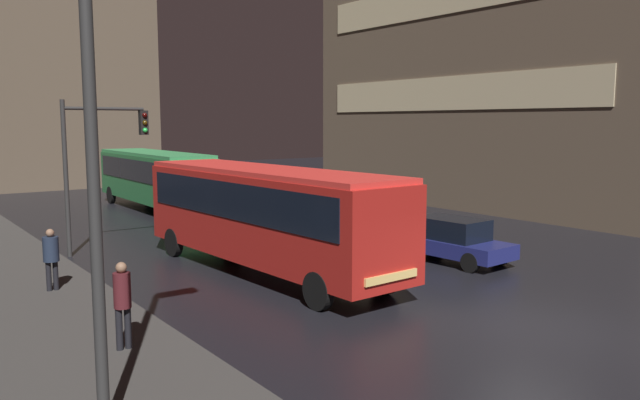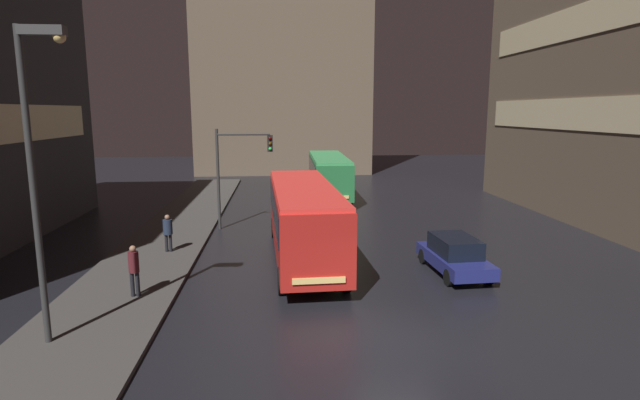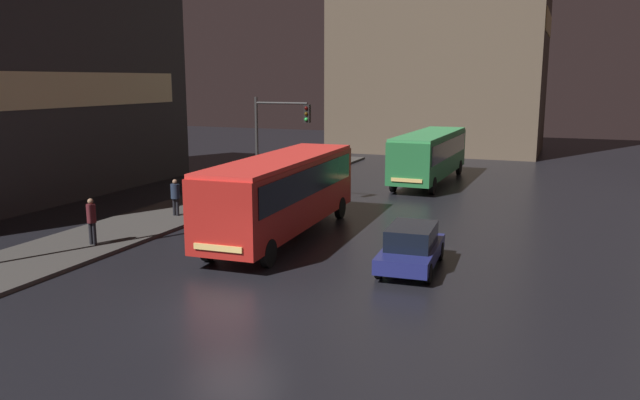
{
  "view_description": "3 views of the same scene",
  "coord_description": "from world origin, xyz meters",
  "px_view_note": "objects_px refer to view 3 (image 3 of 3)",
  "views": [
    {
      "loc": [
        -12.36,
        -8.4,
        4.74
      ],
      "look_at": [
        -0.86,
        7.24,
        2.32
      ],
      "focal_mm": 35.0,
      "sensor_mm": 36.0,
      "label": 1
    },
    {
      "loc": [
        -3.3,
        -13.03,
        6.46
      ],
      "look_at": [
        -1.29,
        11.76,
        2.02
      ],
      "focal_mm": 28.0,
      "sensor_mm": 36.0,
      "label": 2
    },
    {
      "loc": [
        8.42,
        -14.53,
        6.4
      ],
      "look_at": [
        -0.81,
        8.58,
        1.58
      ],
      "focal_mm": 35.0,
      "sensor_mm": 36.0,
      "label": 3
    }
  ],
  "objects_px": {
    "bus_near": "(283,188)",
    "car_taxi": "(411,247)",
    "pedestrian_near": "(175,194)",
    "traffic_light_main": "(276,132)",
    "bus_far": "(430,152)",
    "pedestrian_mid": "(91,218)"
  },
  "relations": [
    {
      "from": "bus_near",
      "to": "pedestrian_mid",
      "type": "distance_m",
      "value": 7.49
    },
    {
      "from": "car_taxi",
      "to": "traffic_light_main",
      "type": "relative_size",
      "value": 0.78
    },
    {
      "from": "bus_near",
      "to": "bus_far",
      "type": "bearing_deg",
      "value": -101.93
    },
    {
      "from": "bus_far",
      "to": "pedestrian_mid",
      "type": "xyz_separation_m",
      "value": [
        -8.71,
        -20.34,
        -0.73
      ]
    },
    {
      "from": "car_taxi",
      "to": "pedestrian_mid",
      "type": "xyz_separation_m",
      "value": [
        -12.0,
        -1.99,
        0.45
      ]
    },
    {
      "from": "pedestrian_near",
      "to": "traffic_light_main",
      "type": "distance_m",
      "value": 6.24
    },
    {
      "from": "bus_far",
      "to": "pedestrian_mid",
      "type": "distance_m",
      "value": 22.14
    },
    {
      "from": "car_taxi",
      "to": "pedestrian_near",
      "type": "relative_size",
      "value": 2.51
    },
    {
      "from": "car_taxi",
      "to": "traffic_light_main",
      "type": "height_order",
      "value": "traffic_light_main"
    },
    {
      "from": "pedestrian_near",
      "to": "pedestrian_mid",
      "type": "relative_size",
      "value": 0.95
    },
    {
      "from": "bus_near",
      "to": "car_taxi",
      "type": "relative_size",
      "value": 2.6
    },
    {
      "from": "bus_near",
      "to": "traffic_light_main",
      "type": "bearing_deg",
      "value": -64.55
    },
    {
      "from": "car_taxi",
      "to": "pedestrian_mid",
      "type": "relative_size",
      "value": 2.38
    },
    {
      "from": "bus_near",
      "to": "traffic_light_main",
      "type": "height_order",
      "value": "traffic_light_main"
    },
    {
      "from": "pedestrian_near",
      "to": "bus_far",
      "type": "bearing_deg",
      "value": -9.88
    },
    {
      "from": "pedestrian_mid",
      "to": "bus_near",
      "type": "bearing_deg",
      "value": 78.81
    },
    {
      "from": "bus_far",
      "to": "pedestrian_near",
      "type": "distance_m",
      "value": 17.17
    },
    {
      "from": "pedestrian_near",
      "to": "car_taxi",
      "type": "bearing_deg",
      "value": -85.74
    },
    {
      "from": "pedestrian_mid",
      "to": "car_taxi",
      "type": "bearing_deg",
      "value": 52.38
    },
    {
      "from": "car_taxi",
      "to": "pedestrian_near",
      "type": "distance_m",
      "value": 12.59
    },
    {
      "from": "bus_near",
      "to": "car_taxi",
      "type": "xyz_separation_m",
      "value": [
        5.97,
        -2.37,
        -1.28
      ]
    },
    {
      "from": "pedestrian_mid",
      "to": "bus_far",
      "type": "bearing_deg",
      "value": 109.77
    }
  ]
}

